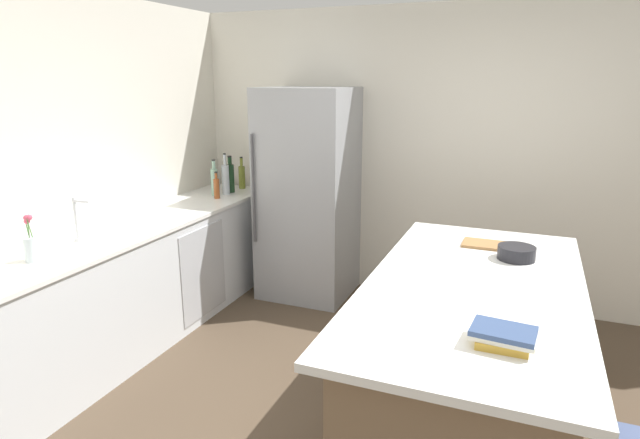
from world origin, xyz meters
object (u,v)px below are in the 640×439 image
(sink_faucet, at_px, (78,219))
(vinegar_bottle, at_px, (217,188))
(olive_oil_bottle, at_px, (242,176))
(hot_sauce_bottle, at_px, (226,181))
(cookbook_stack, at_px, (503,337))
(cutting_board, at_px, (491,245))
(gin_bottle, at_px, (214,181))
(wine_bottle, at_px, (230,177))
(flower_vase, at_px, (31,246))
(mixing_bowl, at_px, (516,253))
(refrigerator, at_px, (308,194))
(kitchen_island, at_px, (468,361))
(soda_bottle, at_px, (226,179))

(sink_faucet, relative_size, vinegar_bottle, 1.22)
(olive_oil_bottle, distance_m, hot_sauce_bottle, 0.17)
(cookbook_stack, height_order, cutting_board, cookbook_stack)
(cutting_board, bearing_deg, gin_bottle, 164.50)
(wine_bottle, xyz_separation_m, vinegar_bottle, (0.02, -0.28, -0.05))
(flower_vase, height_order, olive_oil_bottle, olive_oil_bottle)
(hot_sauce_bottle, height_order, mixing_bowl, hot_sauce_bottle)
(olive_oil_bottle, bearing_deg, sink_faucet, -93.79)
(wine_bottle, xyz_separation_m, gin_bottle, (-0.07, -0.17, -0.01))
(cookbook_stack, bearing_deg, wine_bottle, 139.75)
(wine_bottle, bearing_deg, cutting_board, -19.54)
(wine_bottle, bearing_deg, vinegar_bottle, -85.90)
(refrigerator, bearing_deg, mixing_bowl, -31.41)
(sink_faucet, bearing_deg, flower_vase, -82.35)
(gin_bottle, relative_size, mixing_bowl, 1.54)
(sink_faucet, bearing_deg, hot_sauce_bottle, 89.88)
(kitchen_island, height_order, flower_vase, flower_vase)
(vinegar_bottle, relative_size, cutting_board, 0.70)
(soda_bottle, bearing_deg, vinegar_bottle, -83.33)
(gin_bottle, relative_size, cutting_board, 0.95)
(olive_oil_bottle, relative_size, soda_bottle, 0.81)
(kitchen_island, xyz_separation_m, cutting_board, (0.03, 0.69, 0.47))
(flower_vase, distance_m, mixing_bowl, 2.90)
(refrigerator, distance_m, gin_bottle, 0.89)
(sink_faucet, height_order, gin_bottle, gin_bottle)
(refrigerator, bearing_deg, sink_faucet, -117.11)
(wine_bottle, distance_m, vinegar_bottle, 0.28)
(sink_faucet, bearing_deg, mixing_bowl, 13.48)
(hot_sauce_bottle, height_order, gin_bottle, gin_bottle)
(wine_bottle, bearing_deg, soda_bottle, -91.85)
(mixing_bowl, bearing_deg, kitchen_island, -111.05)
(cookbook_stack, xyz_separation_m, cutting_board, (-0.15, 1.34, -0.03))
(sink_faucet, height_order, vinegar_bottle, sink_faucet)
(olive_oil_bottle, xyz_separation_m, gin_bottle, (-0.07, -0.38, 0.02))
(mixing_bowl, xyz_separation_m, cutting_board, (-0.16, 0.20, -0.03))
(cookbook_stack, distance_m, cutting_board, 1.35)
(kitchen_island, xyz_separation_m, wine_bottle, (-2.44, 1.57, 0.59))
(flower_vase, bearing_deg, wine_bottle, 88.22)
(kitchen_island, bearing_deg, mixing_bowl, 68.95)
(refrigerator, height_order, wine_bottle, refrigerator)
(olive_oil_bottle, xyz_separation_m, cookbook_stack, (2.62, -2.42, -0.06))
(kitchen_island, bearing_deg, gin_bottle, 150.96)
(wine_bottle, height_order, cookbook_stack, wine_bottle)
(vinegar_bottle, bearing_deg, cutting_board, -13.77)
(flower_vase, relative_size, hot_sauce_bottle, 1.38)
(hot_sauce_bottle, distance_m, cookbook_stack, 3.59)
(refrigerator, bearing_deg, wine_bottle, -176.92)
(flower_vase, bearing_deg, cutting_board, 26.73)
(hot_sauce_bottle, relative_size, vinegar_bottle, 0.86)
(sink_faucet, bearing_deg, soda_bottle, 85.86)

